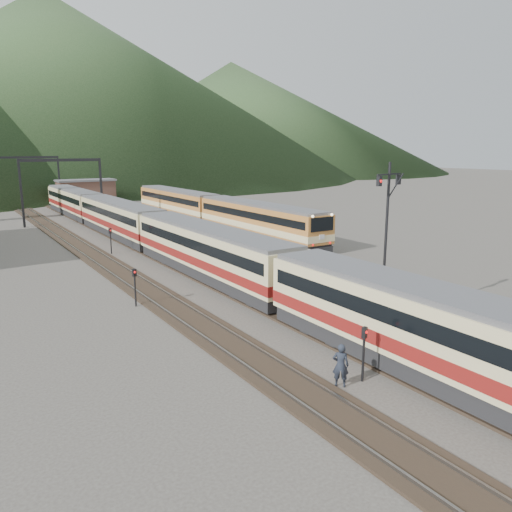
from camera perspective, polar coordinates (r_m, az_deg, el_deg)
ground at (r=20.42m, az=25.55°, el=-15.56°), size 400.00×400.00×0.00m
track_main at (r=52.37m, az=-14.45°, el=1.82°), size 2.60×200.00×0.23m
track_far at (r=51.08m, az=-19.77°, el=1.23°), size 2.60×200.00×0.23m
track_second at (r=56.92m, az=-3.40°, el=2.98°), size 2.60×200.00×0.23m
platform at (r=52.46m, az=-7.97°, el=2.58°), size 8.00×100.00×1.00m
gantry_near at (r=65.49m, az=-21.30°, el=8.24°), size 9.55×0.25×8.00m
gantry_far at (r=90.10m, az=-24.56°, el=8.81°), size 9.55×0.25×8.00m
station_shed at (r=89.93m, az=-18.85°, el=7.32°), size 9.40×4.40×3.10m
hill_b at (r=245.10m, az=-22.73°, el=17.87°), size 220.00×220.00×75.00m
hill_c at (r=253.17m, az=-2.81°, el=15.70°), size 160.00×160.00×50.00m
main_train at (r=44.78m, az=-11.42°, el=2.79°), size 2.93×80.20×3.57m
second_train at (r=59.60m, az=-5.02°, el=5.27°), size 2.95×40.16×3.60m
signal_mast at (r=26.29m, az=14.72°, el=3.94°), size 2.17×0.60×7.45m
short_signal_a at (r=20.40m, az=12.22°, el=-10.10°), size 0.26×0.23×2.27m
short_signal_b at (r=45.86m, az=-16.29°, el=2.06°), size 0.26×0.22×2.27m
short_signal_c at (r=30.01m, az=-13.68°, el=-2.94°), size 0.26×0.22×2.27m
worker at (r=20.06m, az=9.64°, el=-12.20°), size 0.75×0.75×1.76m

